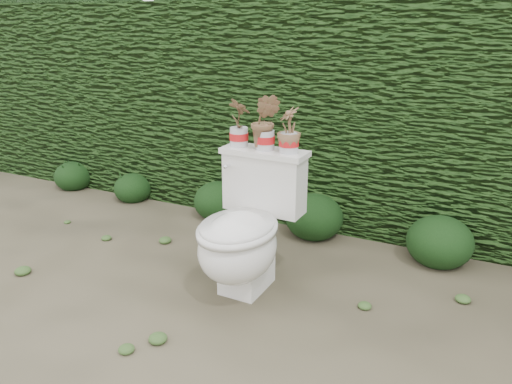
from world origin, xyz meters
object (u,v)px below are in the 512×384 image
at_px(toilet, 245,232).
at_px(potted_plant_left, 239,124).
at_px(potted_plant_center, 265,123).
at_px(potted_plant_right, 289,131).

relative_size(toilet, potted_plant_left, 2.92).
bearing_deg(potted_plant_center, potted_plant_right, -6.63).
bearing_deg(potted_plant_center, toilet, -97.48).
bearing_deg(toilet, potted_plant_right, 58.08).
xyz_separation_m(toilet, potted_plant_left, (-0.16, 0.24, 0.55)).
distance_m(toilet, potted_plant_center, 0.62).
xyz_separation_m(toilet, potted_plant_center, (0.01, 0.24, 0.57)).
height_order(potted_plant_center, potted_plant_right, potted_plant_center).
relative_size(toilet, potted_plant_center, 2.58).
bearing_deg(potted_plant_center, potted_plant_left, 173.37).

